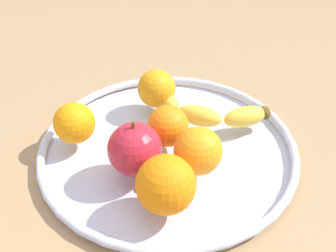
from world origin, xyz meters
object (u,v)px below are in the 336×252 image
at_px(orange_center, 74,123).
at_px(orange_front_right, 198,151).
at_px(orange_back_left, 157,89).
at_px(fruit_bowl, 168,147).
at_px(banana, 205,110).
at_px(orange_back_right, 166,185).
at_px(orange_front_left, 166,127).
at_px(apple, 135,149).

xyz_separation_m(orange_center, orange_front_right, (0.18, 0.01, 0.00)).
bearing_deg(orange_back_left, fruit_bowl, -55.81).
bearing_deg(banana, orange_front_right, -78.04).
height_order(banana, orange_back_right, orange_back_right).
bearing_deg(orange_front_left, fruit_bowl, 57.98).
xyz_separation_m(banana, orange_back_right, (0.01, -0.19, 0.02)).
relative_size(fruit_bowl, orange_center, 6.29).
bearing_deg(orange_back_left, apple, -75.89).
bearing_deg(apple, fruit_bowl, 75.95).
relative_size(apple, orange_front_left, 1.34).
bearing_deg(orange_center, orange_back_left, 61.01).
height_order(fruit_bowl, apple, apple).
bearing_deg(fruit_bowl, orange_back_right, -67.93).
bearing_deg(orange_front_left, banana, 67.96).
height_order(banana, orange_front_right, orange_front_right).
relative_size(apple, orange_front_right, 1.24).
bearing_deg(orange_back_right, orange_back_left, 117.52).
height_order(fruit_bowl, orange_center, orange_center).
height_order(orange_front_left, orange_front_right, orange_front_right).
bearing_deg(banana, orange_front_left, -114.19).
bearing_deg(apple, orange_back_left, 104.11).
xyz_separation_m(fruit_bowl, banana, (0.03, 0.08, 0.02)).
relative_size(fruit_bowl, orange_front_right, 5.85).
xyz_separation_m(fruit_bowl, orange_back_left, (-0.06, 0.08, 0.04)).
bearing_deg(orange_front_left, orange_back_right, -66.91).
xyz_separation_m(banana, orange_front_right, (0.03, -0.11, 0.02)).
bearing_deg(orange_front_left, orange_front_right, -29.17).
relative_size(orange_back_left, orange_front_left, 1.03).
bearing_deg(orange_back_left, orange_front_right, -45.80).
relative_size(orange_front_left, orange_center, 0.99).
bearing_deg(orange_back_right, fruit_bowl, 112.07).
distance_m(apple, orange_back_right, 0.08).
distance_m(fruit_bowl, orange_front_right, 0.08).
height_order(apple, orange_center, apple).
xyz_separation_m(apple, orange_front_right, (0.08, 0.03, -0.00)).
relative_size(orange_front_left, orange_front_right, 0.93).
relative_size(orange_back_right, orange_center, 1.21).
xyz_separation_m(apple, orange_back_left, (-0.04, 0.15, -0.01)).
bearing_deg(orange_center, orange_back_right, -20.50).
height_order(fruit_bowl, orange_front_right, orange_front_right).
relative_size(orange_back_left, orange_back_right, 0.85).
bearing_deg(apple, orange_back_right, -33.86).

